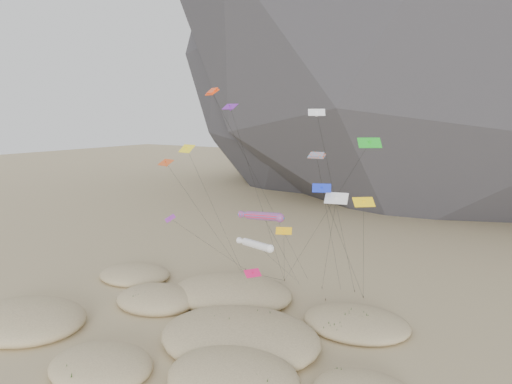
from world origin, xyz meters
The scene contains 9 objects.
ground centered at (0.00, 0.00, 0.00)m, with size 500.00×500.00×0.00m, color #CCB789.
dunes centered at (-1.46, 4.08, 0.69)m, with size 50.10×33.63×3.54m.
dune_grass centered at (-1.73, 4.40, 0.83)m, with size 42.46×28.24×1.45m.
kite_stakes centered at (1.77, 23.01, 0.15)m, with size 19.71×5.17×0.30m.
rainbow_tube_kite centered at (2.65, 11.55, 12.16)m, with size 7.27×13.34×12.99m.
white_tube_kite centered at (2.46, 10.44, 8.92)m, with size 6.90×16.31×9.65m.
orange_parafoil centered at (-3.51, 10.64, 26.23)m, with size 6.46×16.99×27.09m.
multi_parafoil centered at (8.64, 13.64, 19.11)m, with size 2.20×11.60×19.82m.
delta_kites centered at (3.37, 10.32, 16.49)m, with size 30.46×19.90×25.21m.
Camera 1 is at (32.61, -37.39, 24.12)m, focal length 35.00 mm.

